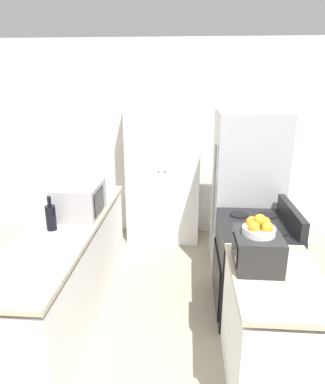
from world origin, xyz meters
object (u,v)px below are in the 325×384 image
wine_bottle (51,217)px  fruit_bowl (259,227)px  pantry_cabinet (163,166)px  toaster_oven (257,250)px  refrigerator (245,194)px  stove (253,267)px  microwave (79,199)px

wine_bottle → fruit_bowl: 1.68m
pantry_cabinet → toaster_oven: pantry_cabinet is taller
pantry_cabinet → refrigerator: (0.96, -0.71, -0.13)m
wine_bottle → toaster_oven: (1.61, -0.48, 0.00)m
stove → fruit_bowl: bearing=-101.2°
microwave → stove: bearing=-3.8°
refrigerator → microwave: refrigerator is taller
microwave → toaster_oven: bearing=-29.7°
stove → fruit_bowl: size_ratio=4.86×
refrigerator → fruit_bowl: bearing=-96.4°
refrigerator → microwave: size_ratio=3.48×
stove → toaster_oven: (-0.15, -0.73, 0.55)m
refrigerator → pantry_cabinet: bearing=143.4°
fruit_bowl → stove: bearing=78.8°
pantry_cabinet → wine_bottle: 1.94m
microwave → fruit_bowl: 1.70m
microwave → toaster_oven: size_ratio=1.42×
pantry_cabinet → microwave: (-0.69, -1.40, 0.01)m
microwave → wine_bottle: (-0.13, -0.36, -0.03)m
pantry_cabinet → microwave: pantry_cabinet is taller
refrigerator → toaster_oven: (-0.17, -1.53, 0.11)m
refrigerator → fruit_bowl: (-0.17, -1.53, 0.28)m
refrigerator → fruit_bowl: refrigerator is taller
microwave → pantry_cabinet: bearing=63.8°
pantry_cabinet → toaster_oven: size_ratio=5.65×
stove → refrigerator: (0.02, 0.79, 0.44)m
wine_bottle → toaster_oven: bearing=-16.6°
pantry_cabinet → stove: 1.86m
microwave → toaster_oven: microwave is taller
refrigerator → fruit_bowl: 1.57m
pantry_cabinet → fruit_bowl: bearing=-70.7°
microwave → toaster_oven: (1.48, -0.84, -0.03)m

